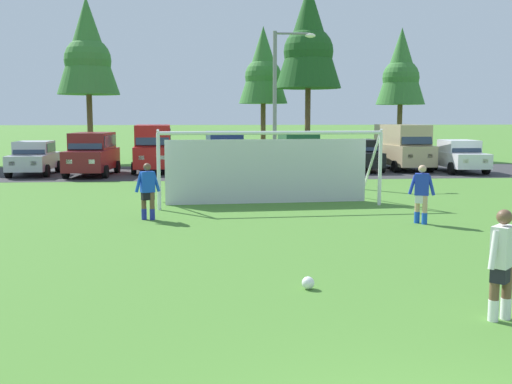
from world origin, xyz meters
The scene contains 20 objects.
ground_plane centered at (0.00, 15.00, 0.00)m, with size 400.00×400.00×0.00m, color #477A2D.
parking_lot_strip centered at (0.00, 27.56, 0.00)m, with size 52.00×8.40×0.01m, color #333335.
soccer_ball centered at (-0.29, 5.58, 0.11)m, with size 0.22×0.22×0.22m.
soccer_goal centered at (0.13, 15.69, 1.29)m, with size 7.51×2.35×2.57m.
player_striker_near centered at (-3.68, 12.90, 0.82)m, with size 0.74×0.37×1.64m.
player_midfield_center centered at (3.95, 11.58, 0.82)m, with size 0.69×0.40×1.64m.
player_defender_far centered at (2.22, 3.78, 0.82)m, with size 0.65×0.51×1.64m.
parked_car_slot_far_left centered at (-10.68, 26.91, 0.88)m, with size 2.10×4.23×1.72m.
parked_car_slot_left centered at (-7.66, 26.42, 1.11)m, with size 2.34×4.70×2.16m.
parked_car_slot_center_left centered at (-4.75, 28.31, 1.34)m, with size 2.40×4.90×2.52m.
parked_car_slot_center centered at (-0.92, 28.23, 1.11)m, with size 2.40×4.73×2.16m.
parked_car_slot_center_right centered at (3.01, 27.24, 1.11)m, with size 2.23×4.65×2.16m.
parked_car_slot_right centered at (6.50, 27.79, 0.88)m, with size 2.13×4.25×1.72m.
parked_car_slot_far_right centered at (9.05, 28.20, 1.34)m, with size 2.39×4.90×2.52m.
parked_car_slot_end centered at (11.60, 26.46, 0.88)m, with size 2.16×4.27×1.72m.
tree_mid_left centered at (-9.34, 35.14, 7.22)m, with size 3.94×3.94×10.51m.
tree_center_back centered at (2.29, 38.94, 6.45)m, with size 3.52×3.52×9.38m.
tree_mid_right centered at (4.83, 34.83, 7.94)m, with size 4.33×4.33×11.55m.
tree_right_edge centered at (11.94, 37.41, 6.31)m, with size 3.44×3.44×9.18m.
street_lamp centered at (1.38, 22.83, 3.52)m, with size 2.00×0.32×6.77m.
Camera 1 is at (-2.07, -4.28, 2.96)m, focal length 41.75 mm.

